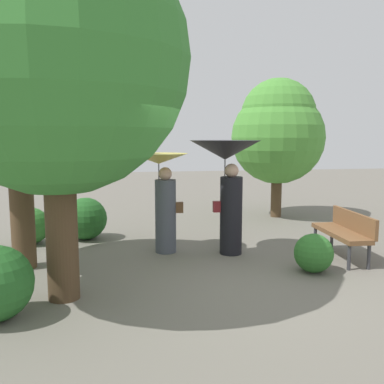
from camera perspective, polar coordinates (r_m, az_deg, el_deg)
ground_plane at (r=6.30m, az=4.05°, el=-12.66°), size 40.00×40.00×0.00m
person_left at (r=7.86m, az=-4.00°, el=0.67°), size 1.07×1.07×1.85m
person_right at (r=7.72m, az=4.72°, el=2.97°), size 1.28×1.28×2.09m
park_bench at (r=8.04m, az=19.86°, el=-4.82°), size 0.56×1.52×0.83m
tree_near_left at (r=7.42m, az=-22.68°, el=14.09°), size 2.43×2.43×4.60m
tree_near_right at (r=11.53m, az=11.47°, el=8.09°), size 2.45×2.45×3.67m
tree_mid_left at (r=5.87m, az=-18.09°, el=19.18°), size 3.44×3.44×5.33m
bush_path_right at (r=7.12m, az=16.03°, el=-7.90°), size 0.62×0.62×0.62m
bush_behind_bench at (r=9.17m, az=-20.86°, el=-4.27°), size 0.74×0.74×0.74m
bush_far_side at (r=9.21m, az=-14.10°, el=-3.49°), size 0.89×0.89×0.89m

